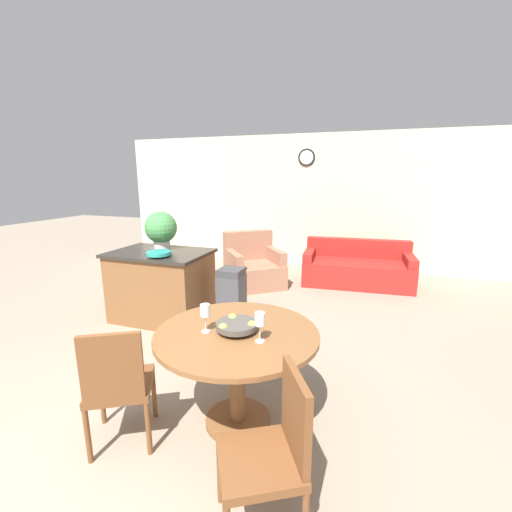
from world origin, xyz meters
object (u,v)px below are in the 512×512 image
dining_chair_near_left (118,382)px  armchair (253,268)px  trash_bin (232,297)px  kitchen_island (162,285)px  fruit_bowl (237,325)px  teal_bowl (159,253)px  potted_plant (161,229)px  wine_glass_right (260,320)px  dining_chair_near_right (273,447)px  couch (357,269)px  dining_table (237,353)px  wine_glass_left (205,312)px

dining_chair_near_left → armchair: size_ratio=0.73×
trash_bin → kitchen_island: bearing=-174.4°
fruit_bowl → teal_bowl: teal_bowl is taller
potted_plant → wine_glass_right: bearing=-42.2°
fruit_bowl → wine_glass_right: size_ratio=1.43×
dining_chair_near_left → trash_bin: 2.12m
dining_chair_near_right → couch: bearing=-32.2°
dining_table → dining_chair_near_right: (0.48, -0.68, -0.09)m
teal_bowl → couch: (2.21, 2.68, -0.69)m
wine_glass_right → armchair: wine_glass_right is taller
dining_table → potted_plant: 2.53m
kitchen_island → armchair: size_ratio=1.00×
dining_table → wine_glass_right: size_ratio=5.68×
couch → potted_plant: bearing=-141.1°
wine_glass_right → kitchen_island: wine_glass_right is taller
dining_chair_near_left → wine_glass_right: (0.89, 0.39, 0.42)m
dining_table → dining_chair_near_left: 0.84m
dining_chair_near_left → teal_bowl: size_ratio=3.05×
potted_plant → couch: (2.44, 2.27, -0.92)m
dining_chair_near_left → dining_table: bearing=5.1°
wine_glass_left → potted_plant: (-1.56, 1.78, 0.27)m
fruit_bowl → armchair: size_ratio=0.24×
armchair → wine_glass_right: bearing=-108.1°
fruit_bowl → armchair: 3.51m
trash_bin → fruit_bowl: bearing=-65.6°
dining_chair_near_right → couch: size_ratio=0.48×
potted_plant → armchair: (0.72, 1.61, -0.88)m
dining_table → armchair: size_ratio=0.96×
armchair → wine_glass_left: bearing=-114.5°
trash_bin → couch: (1.41, 2.34, -0.10)m
dining_chair_near_right → kitchen_island: size_ratio=0.73×
dining_table → wine_glass_right: bearing=-23.9°
fruit_bowl → wine_glass_right: 0.25m
trash_bin → couch: size_ratio=0.40×
dining_chair_near_right → trash_bin: (-1.22, 2.32, -0.13)m
dining_chair_near_left → dining_chair_near_right: (1.16, -0.21, 0.00)m
wine_glass_left → potted_plant: 2.38m
dining_table → teal_bowl: (-1.54, 1.29, 0.37)m
trash_bin → wine_glass_right: bearing=-61.2°
dining_chair_near_left → wine_glass_right: bearing=-6.4°
kitchen_island → trash_bin: bearing=5.6°
dining_chair_near_right → teal_bowl: (-2.02, 1.98, 0.46)m
wine_glass_left → wine_glass_right: (0.42, -0.02, 0.00)m
dining_table → fruit_bowl: size_ratio=3.96×
wine_glass_right → armchair: (-1.25, 3.41, -0.62)m
dining_chair_near_right → armchair: 4.28m
trash_bin → dining_table: bearing=-65.6°
teal_bowl → couch: bearing=50.5°
dining_chair_near_right → potted_plant: (-2.25, 2.39, 0.69)m
teal_bowl → kitchen_island: bearing=123.3°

